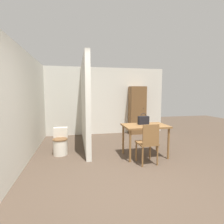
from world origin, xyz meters
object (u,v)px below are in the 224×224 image
(dining_table, at_px, (145,129))
(wooden_cabinet, at_px, (137,110))
(toilet, at_px, (60,143))
(handbag, at_px, (143,120))
(wooden_chair, at_px, (148,142))

(dining_table, distance_m, wooden_cabinet, 2.47)
(toilet, height_order, handbag, handbag)
(wooden_chair, relative_size, toilet, 1.39)
(dining_table, relative_size, wooden_chair, 1.17)
(toilet, distance_m, handbag, 2.18)
(toilet, bearing_deg, wooden_cabinet, 33.33)
(toilet, height_order, wooden_cabinet, wooden_cabinet)
(wooden_chair, xyz_separation_m, toilet, (-1.92, 1.08, -0.21))
(dining_table, distance_m, handbag, 0.22)
(wooden_chair, distance_m, wooden_cabinet, 2.98)
(wooden_chair, distance_m, handbag, 0.70)
(toilet, bearing_deg, handbag, -13.75)
(dining_table, bearing_deg, handbag, 94.93)
(wooden_chair, relative_size, wooden_cabinet, 0.50)
(dining_table, distance_m, toilet, 2.17)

